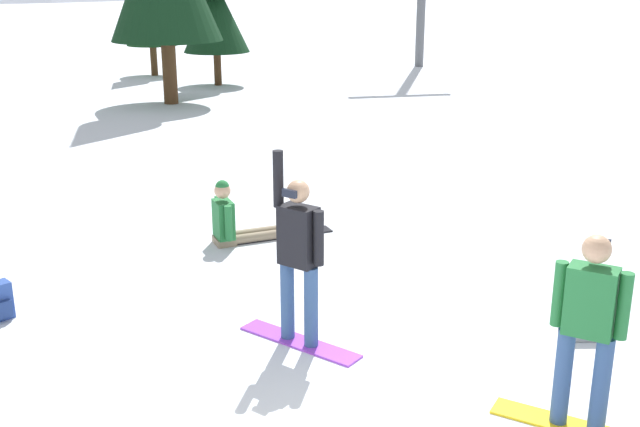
{
  "coord_description": "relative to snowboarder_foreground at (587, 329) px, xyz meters",
  "views": [
    {
      "loc": [
        -1.29,
        -5.09,
        3.86
      ],
      "look_at": [
        0.59,
        3.73,
        1.0
      ],
      "focal_mm": 43.24,
      "sensor_mm": 36.0,
      "label": 1
    }
  ],
  "objects": [
    {
      "name": "pine_tree_leaning",
      "position": [
        -1.28,
        21.85,
        1.86
      ],
      "size": [
        2.27,
        2.27,
        5.18
      ],
      "color": "#472D19",
      "rests_on": "ground_plane"
    },
    {
      "name": "backpack_grey",
      "position": [
        0.99,
        1.62,
        -0.85
      ],
      "size": [
        0.55,
        0.4,
        0.27
      ],
      "color": "gray",
      "rests_on": "ground_plane"
    },
    {
      "name": "snowboarder_midground",
      "position": [
        -2.09,
        2.11,
        0.04
      ],
      "size": [
        1.19,
        1.29,
        2.1
      ],
      "color": "#993FD8",
      "rests_on": "ground_plane"
    },
    {
      "name": "snowboarder_background",
      "position": [
        -2.41,
        5.49,
        -0.63
      ],
      "size": [
        1.85,
        0.77,
        0.97
      ],
      "color": "gray",
      "rests_on": "ground_plane"
    },
    {
      "name": "pine_tree_short",
      "position": [
        -3.43,
        24.95,
        1.83
      ],
      "size": [
        1.94,
        1.94,
        5.12
      ],
      "color": "#472D19",
      "rests_on": "ground_plane"
    },
    {
      "name": "snowboarder_foreground",
      "position": [
        0.0,
        0.0,
        0.0
      ],
      "size": [
        1.3,
        1.19,
        1.81
      ],
      "color": "yellow",
      "rests_on": "ground_plane"
    }
  ]
}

